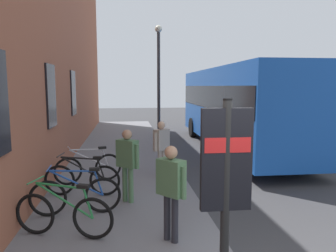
% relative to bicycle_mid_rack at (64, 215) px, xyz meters
% --- Properties ---
extents(ground, '(60.00, 60.00, 0.00)m').
position_rel_bicycle_mid_rack_xyz_m(ground, '(3.64, -3.66, -0.51)').
color(ground, '#38383A').
extents(sidewalk_pavement, '(24.00, 3.50, 0.12)m').
position_rel_bicycle_mid_rack_xyz_m(sidewalk_pavement, '(5.64, -0.91, -0.45)').
color(sidewalk_pavement, slate).
rests_on(sidewalk_pavement, ground).
extents(station_facade, '(22.00, 0.65, 9.64)m').
position_rel_bicycle_mid_rack_xyz_m(station_facade, '(6.63, 1.14, 4.30)').
color(station_facade, '#9E563D').
rests_on(station_facade, ground).
extents(bicycle_mid_rack, '(0.68, 1.70, 0.97)m').
position_rel_bicycle_mid_rack_xyz_m(bicycle_mid_rack, '(0.00, 0.00, 0.00)').
color(bicycle_mid_rack, black).
rests_on(bicycle_mid_rack, sidewalk_pavement).
extents(bicycle_end_of_row, '(0.48, 1.77, 0.97)m').
position_rel_bicycle_mid_rack_xyz_m(bicycle_end_of_row, '(0.94, -0.06, 0.00)').
color(bicycle_end_of_row, black).
rests_on(bicycle_end_of_row, sidewalk_pavement).
extents(bicycle_leaning_wall, '(0.48, 1.76, 0.97)m').
position_rel_bicycle_mid_rack_xyz_m(bicycle_leaning_wall, '(2.05, -0.04, 0.00)').
color(bicycle_leaning_wall, black).
rests_on(bicycle_leaning_wall, sidewalk_pavement).
extents(bicycle_nearest_sign, '(0.68, 1.70, 0.97)m').
position_rel_bicycle_mid_rack_xyz_m(bicycle_nearest_sign, '(3.08, -0.07, 0.00)').
color(bicycle_nearest_sign, black).
rests_on(bicycle_nearest_sign, sidewalk_pavement).
extents(transit_info_sign, '(0.10, 0.55, 2.40)m').
position_rel_bicycle_mid_rack_xyz_m(transit_info_sign, '(-2.09, -2.11, 1.21)').
color(transit_info_sign, black).
rests_on(transit_info_sign, sidewalk_pavement).
extents(city_bus, '(10.54, 2.78, 3.35)m').
position_rel_bicycle_mid_rack_xyz_m(city_bus, '(7.52, -5.66, 1.41)').
color(city_bus, '#1951B2').
rests_on(city_bus, ground).
extents(pedestrian_near_bus, '(0.47, 0.50, 1.60)m').
position_rel_bicycle_mid_rack_xyz_m(pedestrian_near_bus, '(1.51, -1.08, 0.59)').
color(pedestrian_near_bus, '#4C724C').
rests_on(pedestrian_near_bus, sidewalk_pavement).
extents(pedestrian_by_facade, '(0.49, 0.47, 1.59)m').
position_rel_bicycle_mid_rack_xyz_m(pedestrian_by_facade, '(-0.38, -1.76, 0.58)').
color(pedestrian_by_facade, '#26262D').
rests_on(pedestrian_by_facade, sidewalk_pavement).
extents(pedestrian_crossing_street, '(0.47, 0.48, 1.56)m').
position_rel_bicycle_mid_rack_xyz_m(pedestrian_crossing_street, '(3.35, -2.03, 0.56)').
color(pedestrian_crossing_street, '#B2A599').
rests_on(pedestrian_crossing_street, sidewalk_pavement).
extents(street_lamp, '(0.28, 0.28, 4.85)m').
position_rel_bicycle_mid_rack_xyz_m(street_lamp, '(7.21, -2.36, 2.51)').
color(street_lamp, '#333338').
rests_on(street_lamp, sidewalk_pavement).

